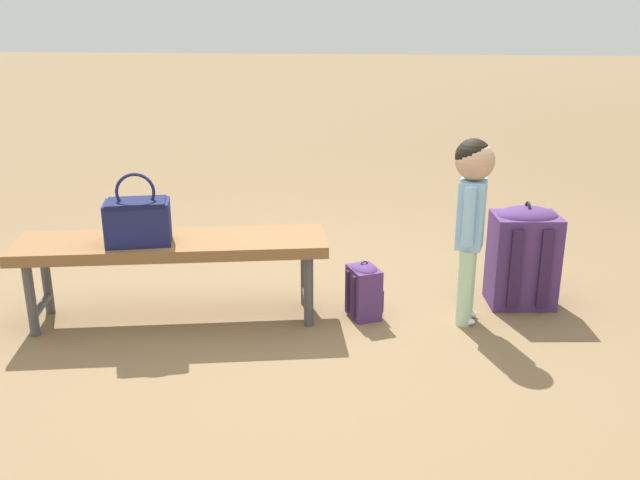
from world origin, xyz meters
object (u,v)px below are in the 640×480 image
backpack_small (364,289)px  handbag (138,220)px  park_bench (172,250)px  child_standing (472,202)px  backpack_large (523,254)px

backpack_small → handbag: bearing=-170.5°
park_bench → handbag: bearing=-151.3°
handbag → backpack_small: (1.14, 0.19, -0.42)m
park_bench → handbag: 0.25m
park_bench → child_standing: (1.53, 0.10, 0.26)m
handbag → child_standing: child_standing is taller
park_bench → backpack_large: bearing=10.9°
handbag → backpack_large: 2.08m
child_standing → backpack_large: bearing=37.3°
child_standing → handbag: bearing=-173.8°
park_bench → handbag: size_ratio=4.47×
park_bench → backpack_small: park_bench is taller
child_standing → backpack_small: bearing=179.0°
backpack_large → backpack_small: size_ratio=1.87×
backpack_large → backpack_small: bearing=-164.2°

